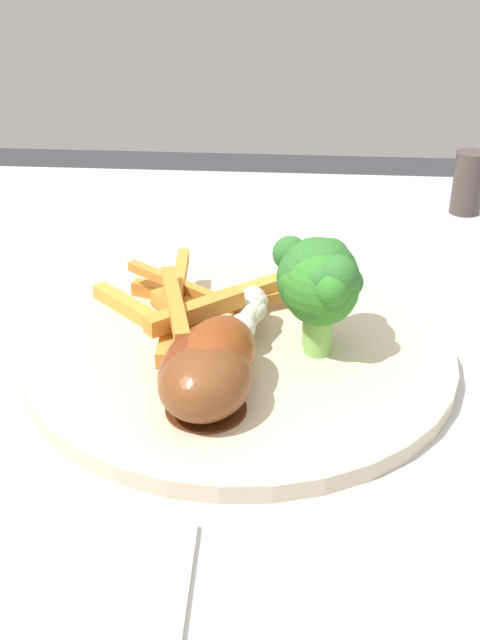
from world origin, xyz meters
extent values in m
cube|color=#B7B7BC|center=(0.00, 0.00, 0.73)|extent=(0.94, 0.83, 0.03)
cylinder|color=gray|center=(0.41, 0.36, 0.36)|extent=(0.06, 0.06, 0.71)
cylinder|color=beige|center=(0.06, 0.01, 0.75)|extent=(0.29, 0.29, 0.01)
cylinder|color=#78BA54|center=(0.05, -0.05, 0.77)|extent=(0.02, 0.02, 0.03)
sphere|color=#2F7A25|center=(0.05, -0.05, 0.80)|extent=(0.05, 0.05, 0.05)
sphere|color=#2F7A25|center=(0.05, -0.03, 0.81)|extent=(0.02, 0.02, 0.02)
sphere|color=#2F7A25|center=(0.05, -0.03, 0.81)|extent=(0.03, 0.03, 0.03)
sphere|color=#2F7A25|center=(0.04, -0.05, 0.81)|extent=(0.02, 0.02, 0.02)
cylinder|color=#7DBB54|center=(0.06, -0.04, 0.77)|extent=(0.02, 0.02, 0.03)
sphere|color=#2D6D2B|center=(0.06, -0.04, 0.81)|extent=(0.06, 0.06, 0.06)
sphere|color=#2D6D2B|center=(0.04, -0.05, 0.82)|extent=(0.02, 0.02, 0.02)
sphere|color=#2D6D2B|center=(0.07, -0.03, 0.82)|extent=(0.02, 0.02, 0.02)
sphere|color=#2D6D2B|center=(0.06, -0.06, 0.80)|extent=(0.02, 0.02, 0.02)
sphere|color=#2D6D2B|center=(0.04, -0.05, 0.81)|extent=(0.02, 0.02, 0.02)
sphere|color=#2D6D2B|center=(0.08, -0.05, 0.81)|extent=(0.03, 0.03, 0.03)
sphere|color=#2D6D2B|center=(0.04, -0.06, 0.82)|extent=(0.03, 0.03, 0.03)
cube|color=orange|center=(0.10, 0.05, 0.76)|extent=(0.07, 0.03, 0.01)
cube|color=orange|center=(0.10, 0.05, 0.78)|extent=(0.11, 0.02, 0.01)
cube|color=orange|center=(0.12, 0.04, 0.76)|extent=(0.04, 0.10, 0.01)
cube|color=orange|center=(0.09, 0.09, 0.76)|extent=(0.07, 0.07, 0.01)
cube|color=#C57B2F|center=(0.07, 0.05, 0.77)|extent=(0.06, 0.05, 0.01)
cube|color=orange|center=(0.05, 0.04, 0.79)|extent=(0.06, 0.06, 0.01)
cube|color=orange|center=(0.11, 0.00, 0.77)|extent=(0.06, 0.07, 0.01)
cube|color=#C67C2F|center=(0.10, 0.05, 0.78)|extent=(0.07, 0.08, 0.01)
cube|color=#C67B2F|center=(0.05, 0.05, 0.79)|extent=(0.10, 0.03, 0.01)
cube|color=#BF772D|center=(0.10, 0.00, 0.77)|extent=(0.05, 0.09, 0.01)
cube|color=orange|center=(0.06, 0.05, 0.77)|extent=(0.10, 0.01, 0.01)
cylinder|color=#4C190D|center=(0.00, 0.02, 0.76)|extent=(0.04, 0.04, 0.00)
ellipsoid|color=maroon|center=(0.00, 0.02, 0.78)|extent=(0.09, 0.07, 0.04)
cylinder|color=beige|center=(0.06, 0.00, 0.77)|extent=(0.03, 0.02, 0.01)
sphere|color=silver|center=(0.08, 0.00, 0.77)|extent=(0.02, 0.02, 0.02)
cylinder|color=#5A210D|center=(0.00, 0.02, 0.76)|extent=(0.04, 0.04, 0.00)
ellipsoid|color=brown|center=(0.00, 0.02, 0.78)|extent=(0.09, 0.06, 0.05)
cylinder|color=beige|center=(0.07, 0.00, 0.78)|extent=(0.04, 0.02, 0.01)
sphere|color=silver|center=(0.09, 0.00, 0.78)|extent=(0.02, 0.02, 0.02)
cylinder|color=#4B2210|center=(-0.02, 0.02, 0.76)|extent=(0.05, 0.05, 0.00)
ellipsoid|color=brown|center=(-0.02, 0.02, 0.78)|extent=(0.08, 0.07, 0.04)
cylinder|color=beige|center=(0.03, 0.01, 0.78)|extent=(0.04, 0.02, 0.01)
sphere|color=silver|center=(0.05, 0.01, 0.78)|extent=(0.02, 0.02, 0.02)
cylinder|color=#423833|center=(0.36, -0.20, 0.78)|extent=(0.03, 0.03, 0.06)
camera|label=1|loc=(-0.41, -0.03, 1.03)|focal=44.41mm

